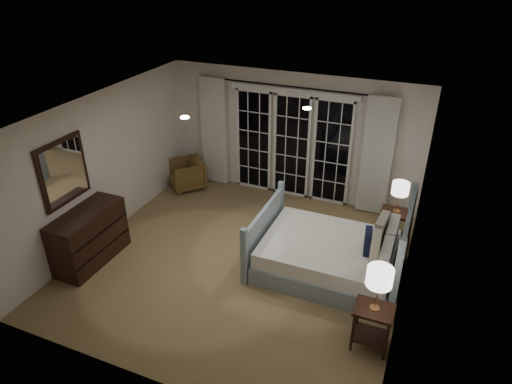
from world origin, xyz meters
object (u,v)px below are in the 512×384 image
at_px(bed, 332,255).
at_px(lamp_right, 400,189).
at_px(armchair, 186,174).
at_px(dresser, 89,237).
at_px(lamp_left, 380,277).
at_px(nightstand_right, 395,223).
at_px(nightstand_left, 372,322).

distance_m(bed, lamp_right, 1.56).
distance_m(armchair, dresser, 2.81).
xyz_separation_m(lamp_left, armchair, (-4.34, 2.91, -0.80)).
height_order(bed, nightstand_right, bed).
bearing_deg(lamp_right, lamp_left, -88.70).
height_order(nightstand_left, lamp_left, lamp_left).
relative_size(nightstand_right, lamp_left, 1.07).
distance_m(lamp_right, armchair, 4.38).
relative_size(bed, nightstand_right, 3.40).
bearing_deg(bed, lamp_left, -57.40).
xyz_separation_m(lamp_right, armchair, (-4.29, 0.48, -0.76)).
bearing_deg(nightstand_left, lamp_left, -90.00).
height_order(lamp_right, armchair, lamp_right).
bearing_deg(nightstand_right, lamp_right, 26.57).
bearing_deg(armchair, nightstand_right, 36.34).
xyz_separation_m(bed, armchair, (-3.52, 1.61, -0.02)).
relative_size(armchair, dresser, 0.53).
bearing_deg(nightstand_right, nightstand_left, -88.70).
relative_size(nightstand_right, armchair, 0.96).
xyz_separation_m(bed, dresser, (-3.65, -1.19, 0.13)).
xyz_separation_m(nightstand_right, armchair, (-4.29, 0.48, -0.12)).
distance_m(nightstand_left, lamp_left, 0.70).
height_order(nightstand_left, dresser, dresser).
bearing_deg(nightstand_left, bed, 122.60).
relative_size(lamp_left, dresser, 0.48).
bearing_deg(lamp_left, dresser, 178.62).
xyz_separation_m(lamp_right, dresser, (-4.42, -2.32, -0.62)).
bearing_deg(nightstand_left, dresser, 178.62).
bearing_deg(lamp_right, nightstand_left, -88.70).
relative_size(nightstand_left, lamp_right, 1.17).
bearing_deg(lamp_left, lamp_right, 91.30).
distance_m(lamp_left, dresser, 4.52).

